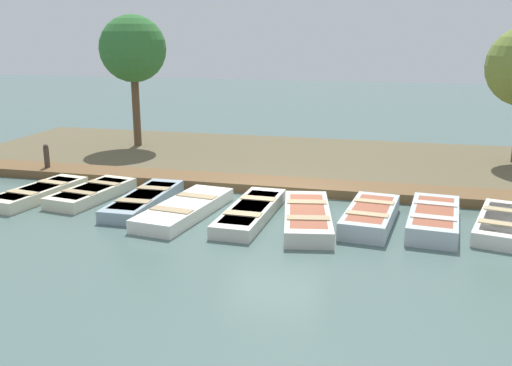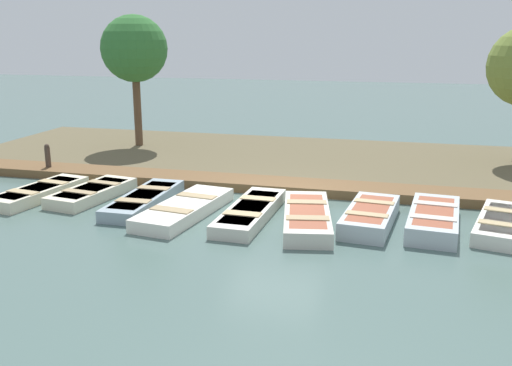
% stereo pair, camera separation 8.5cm
% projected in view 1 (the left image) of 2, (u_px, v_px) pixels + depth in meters
% --- Properties ---
extents(ground_plane, '(80.00, 80.00, 0.00)m').
position_uv_depth(ground_plane, '(275.00, 206.00, 14.90)').
color(ground_plane, '#4C6660').
extents(shore_bank, '(8.00, 24.00, 0.20)m').
position_uv_depth(shore_bank, '(306.00, 161.00, 19.56)').
color(shore_bank, brown).
rests_on(shore_bank, ground_plane).
extents(dock_walkway, '(1.21, 21.21, 0.26)m').
position_uv_depth(dock_walkway, '(286.00, 186.00, 16.32)').
color(dock_walkway, brown).
rests_on(dock_walkway, ground_plane).
extents(rowboat_0, '(3.08, 1.43, 0.34)m').
position_uv_depth(rowboat_0, '(38.00, 193.00, 15.49)').
color(rowboat_0, beige).
rests_on(rowboat_0, ground_plane).
extents(rowboat_1, '(2.84, 1.45, 0.34)m').
position_uv_depth(rowboat_1, '(92.00, 193.00, 15.48)').
color(rowboat_1, beige).
rests_on(rowboat_1, ground_plane).
extents(rowboat_2, '(3.28, 0.97, 0.33)m').
position_uv_depth(rowboat_2, '(144.00, 200.00, 14.85)').
color(rowboat_2, '#8C9EA8').
rests_on(rowboat_2, ground_plane).
extents(rowboat_3, '(3.50, 1.57, 0.34)m').
position_uv_depth(rowboat_3, '(185.00, 209.00, 14.08)').
color(rowboat_3, silver).
rests_on(rowboat_3, ground_plane).
extents(rowboat_4, '(3.49, 1.07, 0.33)m').
position_uv_depth(rowboat_4, '(251.00, 212.00, 13.87)').
color(rowboat_4, beige).
rests_on(rowboat_4, ground_plane).
extents(rowboat_5, '(3.42, 1.63, 0.38)m').
position_uv_depth(rowboat_5, '(307.00, 217.00, 13.40)').
color(rowboat_5, beige).
rests_on(rowboat_5, ground_plane).
extents(rowboat_6, '(2.83, 1.31, 0.43)m').
position_uv_depth(rowboat_6, '(370.00, 216.00, 13.38)').
color(rowboat_6, '#B2BCC1').
rests_on(rowboat_6, ground_plane).
extents(rowboat_7, '(3.02, 1.33, 0.44)m').
position_uv_depth(rowboat_7, '(434.00, 219.00, 13.17)').
color(rowboat_7, '#B2BCC1').
rests_on(rowboat_7, ground_plane).
extents(rowboat_8, '(3.05, 1.71, 0.35)m').
position_uv_depth(rowboat_8, '(504.00, 224.00, 12.97)').
color(rowboat_8, silver).
rests_on(rowboat_8, ground_plane).
extents(mooring_post_near, '(0.17, 0.17, 1.00)m').
position_uv_depth(mooring_post_near, '(47.00, 160.00, 17.96)').
color(mooring_post_near, '#47382D').
rests_on(mooring_post_near, ground_plane).
extents(park_tree_far_left, '(2.45, 2.45, 5.04)m').
position_uv_depth(park_tree_far_left, '(133.00, 50.00, 20.93)').
color(park_tree_far_left, brown).
rests_on(park_tree_far_left, ground_plane).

